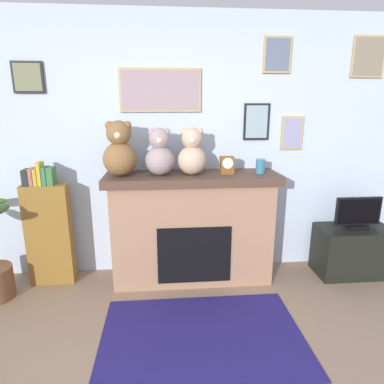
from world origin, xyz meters
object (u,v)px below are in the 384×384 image
Objects in this scene: teddy_bear_cream at (192,154)px; tv_stand at (353,251)px; television at (358,214)px; teddy_bear_tan at (120,151)px; bookshelf at (49,231)px; fireplace at (192,227)px; teddy_bear_grey at (160,154)px; mantel_clock at (227,165)px; candle_jar at (260,166)px.

tv_stand is at bearing -1.53° from teddy_bear_cream.
teddy_bear_cream is at bearing 178.47° from tv_stand.
teddy_bear_cream is (-1.69, 0.05, 0.63)m from television.
teddy_bear_tan reaches higher than television.
teddy_bear_cream is (1.40, -0.06, 0.74)m from bookshelf.
teddy_bear_grey is (-0.30, -0.02, 0.74)m from fireplace.
television is at bearing -1.57° from teddy_bear_cream.
bookshelf is at bearing 178.15° from tv_stand.
mantel_clock is 0.35m from teddy_bear_cream.
teddy_bear_cream is (-1.69, 0.04, 1.04)m from tv_stand.
mantel_clock is 1.01m from teddy_bear_tan.
teddy_bear_grey is at bearing 180.00° from teddy_bear_cream.
fireplace is at bearing 178.46° from candle_jar.
fireplace is 3.28× the size of teddy_bear_tan.
bookshelf is 8.96× the size of candle_jar.
teddy_bear_grey reaches higher than bookshelf.
television is at bearing -2.19° from fireplace.
mantel_clock is 0.33× the size of teddy_bear_tan.
fireplace is 12.15× the size of candle_jar.
teddy_bear_tan is (-1.00, 0.00, 0.14)m from mantel_clock.
fireplace is 0.74m from teddy_bear_cream.
fireplace is 1.36× the size of bookshelf.
bookshelf is at bearing 178.15° from mantel_clock.
teddy_bear_tan reaches higher than teddy_bear_grey.
mantel_clock is at bearing -1.85° from bookshelf.
fireplace is 0.90m from candle_jar.
candle_jar is at bearing -1.51° from bookshelf.
mantel_clock is (-1.36, 0.05, 0.52)m from television.
tv_stand is at bearing -1.09° from teddy_bear_tan.
teddy_bear_cream reaches higher than fireplace.
tv_stand is 1.59× the size of television.
television is at bearing -1.88° from bookshelf.
candle_jar is at bearing 0.26° from mantel_clock.
bookshelf is 2.15m from candle_jar.
fireplace is at bearing 84.00° from teddy_bear_cream.
candle_jar is at bearing 0.03° from teddy_bear_tan.
teddy_bear_grey is at bearing 178.67° from television.
teddy_bear_cream is (0.67, 0.00, -0.03)m from teddy_bear_tan.
candle_jar is at bearing 0.05° from teddy_bear_cream.
candle_jar is 0.33m from mantel_clock.
teddy_bear_grey is at bearing 179.91° from mantel_clock.
candle_jar is 0.82× the size of mantel_clock.
fireplace is at bearing 3.44° from teddy_bear_grey.
television reaches higher than tv_stand.
candle_jar is 1.34m from teddy_bear_tan.
teddy_bear_grey is (1.10, -0.06, 0.74)m from bookshelf.
teddy_bear_grey reaches higher than television.
candle_jar is (0.66, -0.02, 0.61)m from fireplace.
tv_stand is 2.25m from teddy_bear_grey.
mantel_clock is at bearing -0.09° from teddy_bear_grey.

